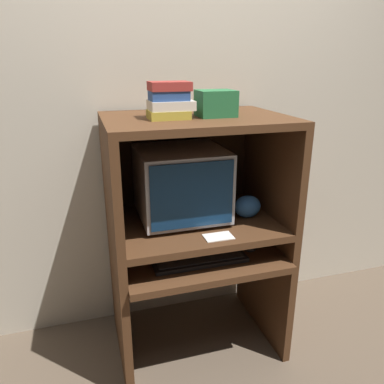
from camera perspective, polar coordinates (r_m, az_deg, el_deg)
ground_plane at (r=2.20m, az=3.29°, el=-26.59°), size 12.00×12.00×0.00m
wall_back at (r=2.23m, az=-2.43°, el=12.18°), size 6.00×0.06×2.60m
desk_base at (r=2.15m, az=0.87°, el=-14.24°), size 0.90×0.69×0.62m
desk_monitor_shelf at (r=2.02m, az=0.54°, el=-5.13°), size 0.90×0.65×0.15m
hutch_upper at (r=1.92m, az=0.29°, el=6.24°), size 0.90×0.65×0.55m
crt_monitor at (r=1.96m, az=-1.71°, el=1.38°), size 0.44×0.44×0.38m
keyboard at (r=1.92m, az=1.11°, el=-10.10°), size 0.48×0.17×0.03m
mouse at (r=2.02m, az=8.95°, el=-8.62°), size 0.06×0.04×0.03m
snack_bag at (r=2.04m, az=8.46°, el=-2.19°), size 0.15×0.11×0.12m
book_stack at (r=1.77m, az=-3.45°, el=13.70°), size 0.21×0.16×0.17m
paper_card at (r=1.82m, az=4.05°, el=-6.80°), size 0.14×0.09×0.00m
storage_box at (r=1.84m, az=3.63°, el=13.33°), size 0.18×0.15×0.12m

